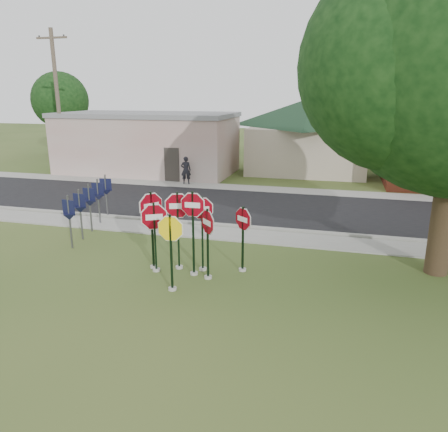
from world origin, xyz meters
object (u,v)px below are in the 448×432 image
(stop_sign_yellow, at_px, (171,243))
(pedestrian, at_px, (186,170))
(stop_sign_center, at_px, (193,221))
(stop_sign_left, at_px, (155,227))
(utility_pole_near, at_px, (58,102))

(stop_sign_yellow, distance_m, pedestrian, 15.14)
(stop_sign_center, distance_m, stop_sign_left, 1.29)
(stop_sign_left, bearing_deg, utility_pole_near, 132.82)
(stop_sign_center, relative_size, utility_pole_near, 0.29)
(stop_sign_center, bearing_deg, utility_pole_near, 135.58)
(utility_pole_near, bearing_deg, stop_sign_yellow, -47.35)
(stop_sign_yellow, bearing_deg, stop_sign_center, 78.83)
(stop_sign_center, relative_size, stop_sign_left, 1.17)
(stop_sign_left, relative_size, utility_pole_near, 0.25)
(stop_sign_left, bearing_deg, pedestrian, 105.86)
(stop_sign_yellow, height_order, utility_pole_near, utility_pole_near)
(pedestrian, bearing_deg, utility_pole_near, -22.63)
(stop_sign_center, height_order, stop_sign_yellow, stop_sign_center)
(stop_sign_center, bearing_deg, stop_sign_left, -177.90)
(stop_sign_center, height_order, utility_pole_near, utility_pole_near)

